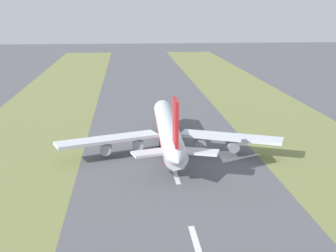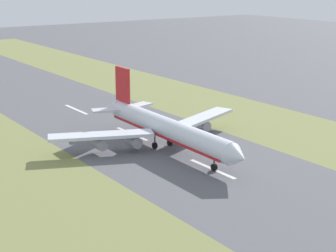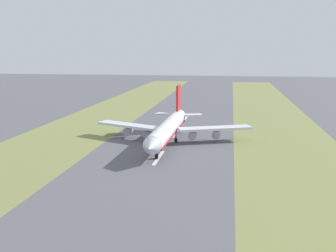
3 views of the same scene
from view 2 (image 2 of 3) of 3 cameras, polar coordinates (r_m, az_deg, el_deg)
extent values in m
plane|color=#56565B|center=(164.04, -0.85, -2.03)|extent=(800.00, 800.00, 0.00)
cube|color=olive|center=(191.78, 10.38, 0.26)|extent=(40.00, 600.00, 0.01)
cube|color=olive|center=(145.22, -15.82, -4.94)|extent=(40.00, 600.00, 0.01)
cube|color=silver|center=(210.96, -9.31, 1.67)|extent=(1.20, 18.00, 0.01)
cube|color=silver|center=(176.72, -3.68, -0.79)|extent=(1.20, 18.00, 0.01)
cube|color=silver|center=(145.46, 4.51, -4.35)|extent=(1.20, 18.00, 0.01)
cylinder|color=silver|center=(158.83, 0.00, -0.28)|extent=(7.08, 56.11, 6.00)
cone|color=silver|center=(135.56, 7.16, -3.13)|extent=(5.98, 5.11, 5.88)
cone|color=silver|center=(184.47, -5.34, 2.10)|extent=(5.21, 6.10, 5.10)
cube|color=red|center=(159.28, 0.00, -0.85)|extent=(6.73, 53.86, 0.70)
cube|color=silver|center=(174.55, 3.48, 0.81)|extent=(29.23, 15.95, 0.90)
cube|color=silver|center=(156.65, -6.81, -0.95)|extent=(29.03, 16.90, 0.90)
cylinder|color=#93939E|center=(167.82, 1.81, -0.63)|extent=(3.29, 4.86, 3.20)
cylinder|color=#93939E|center=(175.68, 3.54, 0.07)|extent=(3.29, 4.86, 3.20)
cylinder|color=#93939E|center=(158.47, -3.51, -1.60)|extent=(3.29, 4.86, 3.20)
cylinder|color=#93939E|center=(157.37, -6.99, -1.81)|extent=(3.29, 4.86, 3.20)
cube|color=red|center=(178.58, -4.63, 4.20)|extent=(0.95, 8.01, 11.00)
cube|color=silver|center=(182.80, -3.07, 2.08)|extent=(10.85, 7.12, 0.60)
cube|color=silver|center=(177.63, -6.13, 1.63)|extent=(10.89, 7.43, 0.60)
cylinder|color=#59595E|center=(143.45, 4.72, -3.59)|extent=(0.50, 0.50, 3.20)
cylinder|color=black|center=(143.97, 4.70, -4.19)|extent=(0.93, 1.82, 1.80)
cylinder|color=#59595E|center=(163.63, 0.18, -1.16)|extent=(0.50, 0.50, 3.20)
cylinder|color=black|center=(164.09, 0.18, -1.70)|extent=(0.93, 1.82, 1.80)
cylinder|color=#59595E|center=(160.92, -1.36, -1.45)|extent=(0.50, 0.50, 3.20)
cylinder|color=black|center=(161.38, -1.36, -1.99)|extent=(0.93, 1.82, 1.80)
camera|label=1|loc=(277.74, -14.17, 13.32)|focal=50.00mm
camera|label=3|loc=(112.86, 64.42, -0.04)|focal=42.00mm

